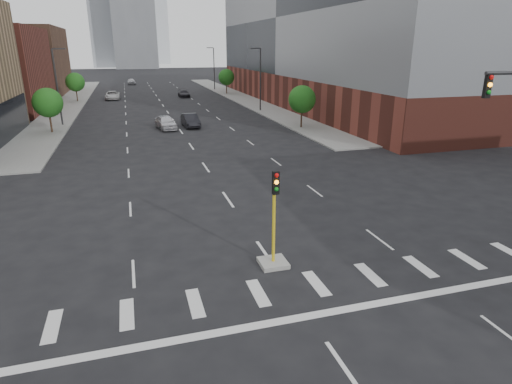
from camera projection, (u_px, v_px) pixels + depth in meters
name	position (u px, v px, depth m)	size (l,w,h in m)	color
sidewalk_left_far	(71.00, 102.00, 73.99)	(5.00, 92.00, 0.15)	gray
sidewalk_right_far	(239.00, 97.00, 82.06)	(5.00, 92.00, 0.15)	gray
building_left_far_b	(9.00, 61.00, 84.90)	(20.00, 24.00, 13.00)	brown
building_right_main	(345.00, 35.00, 69.73)	(24.00, 70.00, 22.00)	brown
tower_mid	(133.00, 16.00, 185.31)	(18.00, 18.00, 44.00)	slate
median_traffic_signal	(274.00, 245.00, 18.72)	(1.20, 1.20, 4.40)	#999993
streetlight_right_a	(260.00, 77.00, 62.80)	(1.60, 0.22, 9.07)	#2D2D30
streetlight_right_b	(214.00, 67.00, 94.56)	(1.60, 0.22, 9.07)	#2D2D30
streetlight_left	(58.00, 84.00, 51.05)	(1.60, 0.22, 9.07)	#2D2D30
tree_left_near	(48.00, 103.00, 46.87)	(3.20, 3.20, 4.85)	#382619
tree_left_far	(75.00, 82.00, 74.10)	(3.20, 3.20, 4.85)	#382619
tree_right_near	(302.00, 99.00, 49.87)	(3.20, 3.20, 4.85)	#382619
tree_right_far	(226.00, 77.00, 86.17)	(3.20, 3.20, 4.85)	#382619
car_near_left	(166.00, 122.00, 50.20)	(1.89, 4.70, 1.60)	silver
car_mid_right	(190.00, 120.00, 51.58)	(1.65, 4.73, 1.56)	black
car_far_left	(113.00, 95.00, 78.42)	(2.49, 5.41, 1.50)	beige
car_deep_right	(184.00, 94.00, 82.12)	(1.88, 4.63, 1.34)	black
car_distant	(131.00, 81.00, 109.52)	(1.82, 4.52, 1.54)	#B8B9BD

